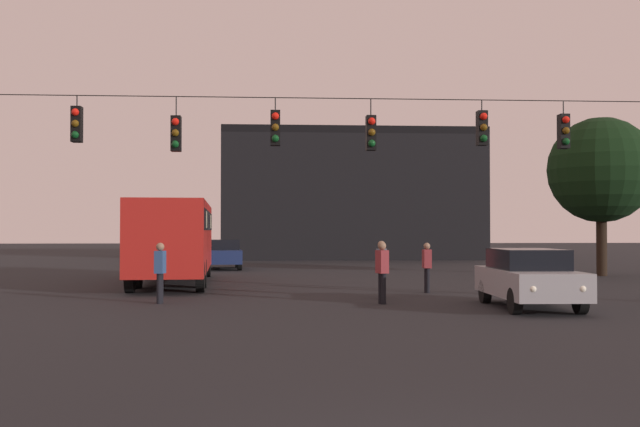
{
  "coord_description": "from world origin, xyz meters",
  "views": [
    {
      "loc": [
        -1.57,
        -6.51,
        2.01
      ],
      "look_at": [
        0.11,
        19.4,
        2.58
      ],
      "focal_mm": 42.67,
      "sensor_mm": 36.0,
      "label": 1
    }
  ],
  "objects_px": {
    "tree_left_silhouette": "(601,170)",
    "pedestrian_crossing_right": "(160,269)",
    "pedestrian_crossing_center": "(427,265)",
    "pedestrian_crossing_left": "(382,269)",
    "city_bus": "(175,234)",
    "pedestrian_near_bus": "(382,266)",
    "car_near_right": "(529,277)",
    "car_far_left": "(223,254)"
  },
  "relations": [
    {
      "from": "tree_left_silhouette",
      "to": "pedestrian_crossing_right",
      "type": "bearing_deg",
      "value": -147.01
    },
    {
      "from": "pedestrian_crossing_center",
      "to": "pedestrian_crossing_left",
      "type": "bearing_deg",
      "value": -119.08
    },
    {
      "from": "city_bus",
      "to": "pedestrian_near_bus",
      "type": "relative_size",
      "value": 6.58
    },
    {
      "from": "pedestrian_crossing_center",
      "to": "tree_left_silhouette",
      "type": "bearing_deg",
      "value": 41.41
    },
    {
      "from": "car_near_right",
      "to": "pedestrian_crossing_right",
      "type": "height_order",
      "value": "pedestrian_crossing_right"
    },
    {
      "from": "city_bus",
      "to": "pedestrian_crossing_right",
      "type": "distance_m",
      "value": 7.85
    },
    {
      "from": "pedestrian_near_bus",
      "to": "pedestrian_crossing_left",
      "type": "bearing_deg",
      "value": -97.83
    },
    {
      "from": "car_near_right",
      "to": "pedestrian_crossing_right",
      "type": "distance_m",
      "value": 9.84
    },
    {
      "from": "pedestrian_crossing_left",
      "to": "pedestrian_near_bus",
      "type": "bearing_deg",
      "value": 82.17
    },
    {
      "from": "car_far_left",
      "to": "pedestrian_crossing_left",
      "type": "distance_m",
      "value": 19.57
    },
    {
      "from": "city_bus",
      "to": "pedestrian_crossing_right",
      "type": "bearing_deg",
      "value": -85.72
    },
    {
      "from": "pedestrian_crossing_center",
      "to": "tree_left_silhouette",
      "type": "distance_m",
      "value": 13.19
    },
    {
      "from": "pedestrian_crossing_left",
      "to": "pedestrian_crossing_center",
      "type": "height_order",
      "value": "pedestrian_crossing_left"
    },
    {
      "from": "car_far_left",
      "to": "tree_left_silhouette",
      "type": "height_order",
      "value": "tree_left_silhouette"
    },
    {
      "from": "car_far_left",
      "to": "pedestrian_near_bus",
      "type": "relative_size",
      "value": 2.63
    },
    {
      "from": "car_far_left",
      "to": "pedestrian_crossing_center",
      "type": "height_order",
      "value": "pedestrian_crossing_center"
    },
    {
      "from": "city_bus",
      "to": "car_near_right",
      "type": "relative_size",
      "value": 2.54
    },
    {
      "from": "pedestrian_crossing_left",
      "to": "pedestrian_crossing_right",
      "type": "distance_m",
      "value": 6.07
    },
    {
      "from": "city_bus",
      "to": "pedestrian_crossing_center",
      "type": "xyz_separation_m",
      "value": [
        8.6,
        -4.77,
        -0.97
      ]
    },
    {
      "from": "pedestrian_crossing_center",
      "to": "pedestrian_crossing_right",
      "type": "bearing_deg",
      "value": -159.51
    },
    {
      "from": "pedestrian_crossing_center",
      "to": "tree_left_silhouette",
      "type": "relative_size",
      "value": 0.23
    },
    {
      "from": "city_bus",
      "to": "car_far_left",
      "type": "bearing_deg",
      "value": 83.69
    },
    {
      "from": "car_far_left",
      "to": "pedestrian_near_bus",
      "type": "height_order",
      "value": "pedestrian_near_bus"
    },
    {
      "from": "city_bus",
      "to": "pedestrian_crossing_right",
      "type": "xyz_separation_m",
      "value": [
        0.58,
        -7.77,
        -0.93
      ]
    },
    {
      "from": "pedestrian_crossing_center",
      "to": "tree_left_silhouette",
      "type": "xyz_separation_m",
      "value": [
        9.49,
        8.37,
        3.73
      ]
    },
    {
      "from": "city_bus",
      "to": "pedestrian_crossing_center",
      "type": "height_order",
      "value": "city_bus"
    },
    {
      "from": "car_near_right",
      "to": "pedestrian_crossing_center",
      "type": "distance_m",
      "value": 5.14
    },
    {
      "from": "city_bus",
      "to": "pedestrian_crossing_center",
      "type": "bearing_deg",
      "value": -29.04
    },
    {
      "from": "pedestrian_near_bus",
      "to": "tree_left_silhouette",
      "type": "xyz_separation_m",
      "value": [
        11.22,
        10.2,
        3.68
      ]
    },
    {
      "from": "pedestrian_crossing_right",
      "to": "tree_left_silhouette",
      "type": "height_order",
      "value": "tree_left_silhouette"
    },
    {
      "from": "tree_left_silhouette",
      "to": "pedestrian_near_bus",
      "type": "bearing_deg",
      "value": -137.72
    },
    {
      "from": "car_near_right",
      "to": "pedestrian_crossing_right",
      "type": "xyz_separation_m",
      "value": [
        -9.66,
        1.87,
        0.14
      ]
    },
    {
      "from": "car_far_left",
      "to": "car_near_right",
      "type": "bearing_deg",
      "value": -65.7
    },
    {
      "from": "city_bus",
      "to": "pedestrian_near_bus",
      "type": "bearing_deg",
      "value": -43.93
    },
    {
      "from": "city_bus",
      "to": "car_far_left",
      "type": "relative_size",
      "value": 2.5
    },
    {
      "from": "city_bus",
      "to": "pedestrian_crossing_left",
      "type": "xyz_separation_m",
      "value": [
        6.63,
        -8.31,
        -0.91
      ]
    },
    {
      "from": "car_near_right",
      "to": "tree_left_silhouette",
      "type": "xyz_separation_m",
      "value": [
        7.85,
        13.24,
        3.84
      ]
    },
    {
      "from": "city_bus",
      "to": "tree_left_silhouette",
      "type": "height_order",
      "value": "tree_left_silhouette"
    },
    {
      "from": "car_far_left",
      "to": "pedestrian_crossing_left",
      "type": "xyz_separation_m",
      "value": [
        5.47,
        -18.79,
        0.16
      ]
    },
    {
      "from": "pedestrian_crossing_left",
      "to": "tree_left_silhouette",
      "type": "distance_m",
      "value": 16.93
    },
    {
      "from": "city_bus",
      "to": "pedestrian_crossing_left",
      "type": "height_order",
      "value": "city_bus"
    },
    {
      "from": "city_bus",
      "to": "pedestrian_crossing_right",
      "type": "relative_size",
      "value": 6.69
    }
  ]
}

